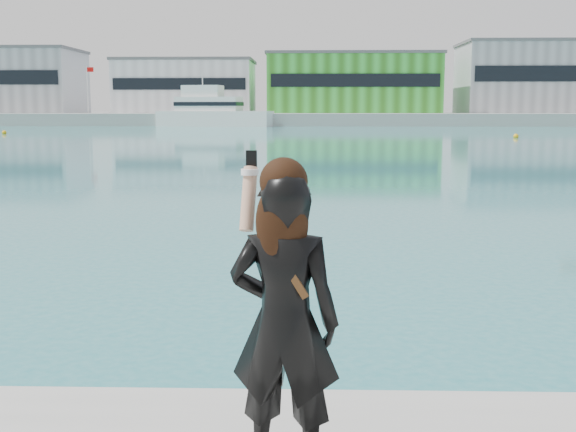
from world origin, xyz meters
The scene contains 11 objects.
far_quay centered at (0.00, 130.00, 1.00)m, with size 320.00×40.00×2.00m, color #9E9E99.
warehouse_grey_left centered at (-55.00, 127.98, 7.76)m, with size 26.52×16.36×11.50m.
warehouse_white centered at (-22.00, 127.98, 6.76)m, with size 24.48×15.35×9.50m.
warehouse_green centered at (8.00, 127.98, 7.26)m, with size 30.60×16.36×10.50m.
warehouse_grey_right centered at (40.00, 127.98, 8.26)m, with size 25.50×15.35×12.50m.
flagpole_left centered at (-37.91, 121.00, 6.54)m, with size 1.28×0.16×8.00m.
flagpole_right centered at (22.09, 121.00, 6.54)m, with size 1.28×0.16×8.00m.
motor_yacht centered at (-15.09, 110.37, 2.36)m, with size 18.61×8.31×8.39m.
buoy_near centered at (20.14, 66.39, 0.00)m, with size 0.50×0.50×0.50m, color #EEA50C.
buoy_far centered at (-33.63, 75.54, 0.00)m, with size 0.50×0.50×0.50m, color #EEA50C.
woman centered at (0.02, -0.16, 1.70)m, with size 0.67×0.49×1.79m.
Camera 1 is at (0.15, -3.99, 2.82)m, focal length 45.00 mm.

